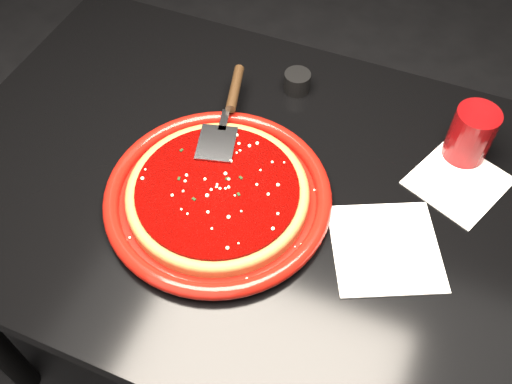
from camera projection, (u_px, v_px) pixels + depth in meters
floor at (258, 344)px, 1.64m from camera, size 4.00×4.00×0.01m
table at (258, 282)px, 1.33m from camera, size 1.20×0.80×0.75m
plate at (218, 196)px, 1.00m from camera, size 0.49×0.49×0.03m
pizza_crust at (218, 194)px, 1.00m from camera, size 0.39×0.39×0.02m
pizza_crust_rim at (218, 192)px, 0.99m from camera, size 0.39×0.39×0.02m
pizza_sauce at (217, 190)px, 0.99m from camera, size 0.34×0.34×0.01m
parmesan_dusting at (217, 187)px, 0.98m from camera, size 0.27×0.27×0.01m
basil_flecks at (217, 187)px, 0.98m from camera, size 0.25×0.25×0.00m
pizza_server at (227, 113)px, 1.07m from camera, size 0.15×0.30×0.02m
cup at (471, 135)px, 1.03m from camera, size 0.10×0.10×0.11m
napkin_a at (385, 248)px, 0.95m from camera, size 0.24×0.24×0.00m
napkin_b at (458, 181)px, 1.04m from camera, size 0.20×0.20×0.00m
ramekin at (297, 82)px, 1.16m from camera, size 0.07×0.07×0.04m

